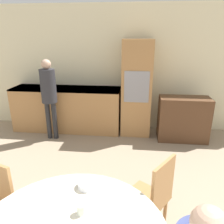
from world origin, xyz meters
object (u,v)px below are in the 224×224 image
object	(u,v)px
person_standing	(49,91)
cup	(81,209)
sideboard	(183,119)
oven_unit	(136,88)
chair_far_right	(153,195)
bowl_centre	(87,184)

from	to	relation	value
person_standing	cup	xyz separation A→B (m)	(1.27, -2.65, -0.21)
sideboard	cup	distance (m)	3.18
person_standing	oven_unit	bearing A→B (deg)	16.46
chair_far_right	bowl_centre	distance (m)	0.69
sideboard	bowl_centre	world-z (taller)	sideboard
person_standing	cup	size ratio (longest dim) A/B	19.18
cup	bowl_centre	world-z (taller)	cup
bowl_centre	person_standing	bearing A→B (deg)	118.02
sideboard	oven_unit	bearing A→B (deg)	164.19
oven_unit	cup	bearing A→B (deg)	-97.01
sideboard	bowl_centre	xyz separation A→B (m)	(-1.34, -2.58, 0.33)
oven_unit	chair_far_right	world-z (taller)	oven_unit
oven_unit	sideboard	bearing A→B (deg)	-15.81
chair_far_right	cup	world-z (taller)	chair_far_right
cup	chair_far_right	bearing A→B (deg)	42.48
chair_far_right	cup	xyz separation A→B (m)	(-0.57, -0.53, 0.27)
oven_unit	chair_far_right	distance (m)	2.66
oven_unit	bowl_centre	world-z (taller)	oven_unit
oven_unit	cup	world-z (taller)	oven_unit
sideboard	person_standing	world-z (taller)	person_standing
chair_far_right	person_standing	xyz separation A→B (m)	(-1.85, 2.12, 0.47)
oven_unit	bowl_centre	xyz separation A→B (m)	(-0.41, -2.84, -0.20)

